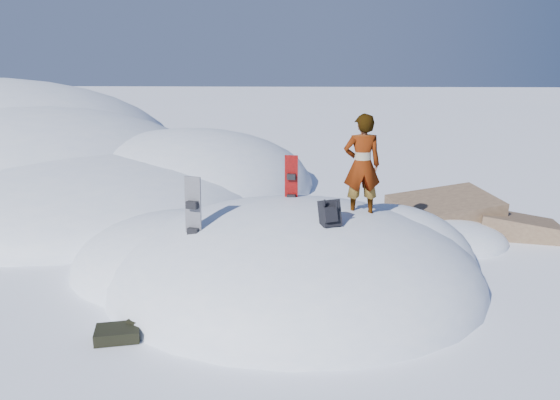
{
  "coord_description": "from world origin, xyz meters",
  "views": [
    {
      "loc": [
        0.1,
        -9.46,
        4.16
      ],
      "look_at": [
        -0.28,
        0.3,
        1.51
      ],
      "focal_mm": 35.0,
      "sensor_mm": 36.0,
      "label": 1
    }
  ],
  "objects_px": {
    "snowboard_dark": "(193,221)",
    "backpack": "(330,213)",
    "snowboard_red": "(291,189)",
    "person": "(362,165)"
  },
  "relations": [
    {
      "from": "backpack",
      "to": "person",
      "type": "relative_size",
      "value": 0.29
    },
    {
      "from": "backpack",
      "to": "person",
      "type": "bearing_deg",
      "value": 31.91
    },
    {
      "from": "snowboard_dark",
      "to": "backpack",
      "type": "height_order",
      "value": "snowboard_dark"
    },
    {
      "from": "snowboard_dark",
      "to": "backpack",
      "type": "xyz_separation_m",
      "value": [
        2.28,
        -0.06,
        0.18
      ]
    },
    {
      "from": "snowboard_red",
      "to": "person",
      "type": "relative_size",
      "value": 0.75
    },
    {
      "from": "person",
      "to": "snowboard_dark",
      "type": "bearing_deg",
      "value": 10.19
    },
    {
      "from": "snowboard_red",
      "to": "backpack",
      "type": "height_order",
      "value": "snowboard_red"
    },
    {
      "from": "snowboard_red",
      "to": "snowboard_dark",
      "type": "distance_m",
      "value": 2.26
    },
    {
      "from": "snowboard_red",
      "to": "snowboard_dark",
      "type": "relative_size",
      "value": 0.88
    },
    {
      "from": "snowboard_dark",
      "to": "snowboard_red",
      "type": "bearing_deg",
      "value": 60.8
    }
  ]
}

